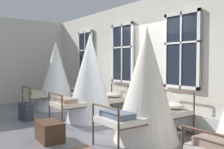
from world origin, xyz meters
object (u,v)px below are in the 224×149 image
object	(u,v)px
cot_first	(56,76)
cot_second	(90,78)
cot_third	(147,85)
travel_trunk	(50,131)
suitcase_dark	(26,111)

from	to	relation	value
cot_first	cot_second	bearing A→B (deg)	-87.64
cot_third	travel_trunk	size ratio (longest dim) A/B	3.45
cot_first	travel_trunk	world-z (taller)	cot_first
cot_second	travel_trunk	world-z (taller)	cot_second
cot_first	cot_second	distance (m)	2.05
suitcase_dark	travel_trunk	size ratio (longest dim) A/B	0.89
cot_third	travel_trunk	xyz separation A→B (m)	(-1.07, -1.53, -0.88)
cot_second	travel_trunk	distance (m)	2.08
cot_third	suitcase_dark	distance (m)	3.51
cot_first	cot_third	distance (m)	4.16
cot_first	travel_trunk	xyz separation A→B (m)	(3.09, -1.51, -0.88)
cot_second	cot_third	xyz separation A→B (m)	(2.11, -0.02, -0.03)
cot_second	travel_trunk	bearing A→B (deg)	-145.70
cot_first	cot_second	world-z (taller)	cot_second
cot_second	travel_trunk	xyz separation A→B (m)	(1.04, -1.56, -0.91)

